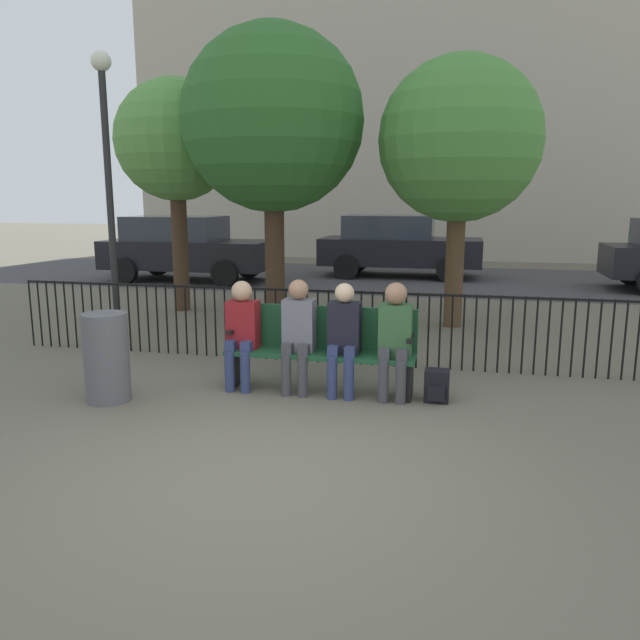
# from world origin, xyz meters

# --- Properties ---
(ground_plane) EXTENTS (80.00, 80.00, 0.00)m
(ground_plane) POSITION_xyz_m (0.00, 0.00, 0.00)
(ground_plane) COLOR #605B4C
(park_bench) EXTENTS (2.07, 0.45, 0.92)m
(park_bench) POSITION_xyz_m (0.00, 2.26, 0.50)
(park_bench) COLOR #194728
(park_bench) RESTS_ON ground
(seated_person_0) EXTENTS (0.34, 0.39, 1.20)m
(seated_person_0) POSITION_xyz_m (-0.87, 2.13, 0.68)
(seated_person_0) COLOR navy
(seated_person_0) RESTS_ON ground
(seated_person_1) EXTENTS (0.34, 0.39, 1.23)m
(seated_person_1) POSITION_xyz_m (-0.23, 2.14, 0.69)
(seated_person_1) COLOR #3D3D42
(seated_person_1) RESTS_ON ground
(seated_person_2) EXTENTS (0.34, 0.39, 1.21)m
(seated_person_2) POSITION_xyz_m (0.27, 2.13, 0.68)
(seated_person_2) COLOR navy
(seated_person_2) RESTS_ON ground
(seated_person_3) EXTENTS (0.34, 0.39, 1.23)m
(seated_person_3) POSITION_xyz_m (0.81, 2.14, 0.70)
(seated_person_3) COLOR #3D3D42
(seated_person_3) RESTS_ON ground
(backpack) EXTENTS (0.26, 0.26, 0.33)m
(backpack) POSITION_xyz_m (1.26, 2.13, 0.16)
(backpack) COLOR black
(backpack) RESTS_ON ground
(fence_railing) EXTENTS (9.01, 0.03, 0.95)m
(fence_railing) POSITION_xyz_m (-0.02, 3.38, 0.56)
(fence_railing) COLOR black
(fence_railing) RESTS_ON ground
(tree_0) EXTENTS (2.17, 2.17, 4.19)m
(tree_0) POSITION_xyz_m (-3.64, 6.52, 3.06)
(tree_0) COLOR #422D1E
(tree_0) RESTS_ON ground
(tree_1) EXTENTS (2.56, 2.56, 4.26)m
(tree_1) POSITION_xyz_m (1.36, 6.11, 2.96)
(tree_1) COLOR #4C3823
(tree_1) RESTS_ON ground
(tree_2) EXTENTS (3.02, 3.02, 4.85)m
(tree_2) POSITION_xyz_m (-1.66, 6.01, 3.32)
(tree_2) COLOR #422D1E
(tree_2) RESTS_ON ground
(lamp_post) EXTENTS (0.28, 0.28, 4.09)m
(lamp_post) POSITION_xyz_m (-3.54, 4.05, 2.66)
(lamp_post) COLOR black
(lamp_post) RESTS_ON ground
(street_surface) EXTENTS (24.00, 6.00, 0.01)m
(street_surface) POSITION_xyz_m (0.00, 12.00, 0.00)
(street_surface) COLOR #3D3D3F
(street_surface) RESTS_ON ground
(parked_car_0) EXTENTS (4.20, 1.94, 1.62)m
(parked_car_0) POSITION_xyz_m (-5.37, 10.41, 0.84)
(parked_car_0) COLOR black
(parked_car_0) RESTS_ON ground
(parked_car_1) EXTENTS (4.20, 1.94, 1.62)m
(parked_car_1) POSITION_xyz_m (-0.21, 12.43, 0.84)
(parked_car_1) COLOR black
(parked_car_1) RESTS_ON ground
(building_facade) EXTENTS (20.00, 6.00, 14.62)m
(building_facade) POSITION_xyz_m (0.00, 20.00, 7.31)
(building_facade) COLOR #B2A893
(building_facade) RESTS_ON ground
(trash_bin) EXTENTS (0.46, 0.46, 0.93)m
(trash_bin) POSITION_xyz_m (-2.10, 1.39, 0.47)
(trash_bin) COLOR #56565B
(trash_bin) RESTS_ON ground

